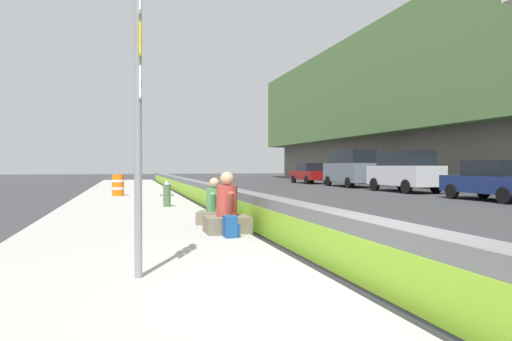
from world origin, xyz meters
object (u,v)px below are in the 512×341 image
(construction_barrel, at_px, (118,185))
(seated_person_foreground, at_px, (227,213))
(backpack, at_px, (231,227))
(parked_car_midline, at_px, (351,168))
(seated_person_middle, at_px, (214,209))
(parked_car_third, at_px, (494,180))
(route_sign_post, at_px, (138,102))
(parked_car_fourth, at_px, (404,171))
(fire_hydrant, at_px, (167,193))
(parked_car_far, at_px, (310,173))

(construction_barrel, bearing_deg, seated_person_foreground, -169.17)
(backpack, relative_size, parked_car_midline, 0.08)
(seated_person_middle, distance_m, construction_barrel, 10.86)
(seated_person_middle, xyz_separation_m, construction_barrel, (10.61, 2.32, 0.15))
(parked_car_third, bearing_deg, parked_car_midline, -1.24)
(route_sign_post, xyz_separation_m, parked_car_fourth, (16.22, -14.88, -1.05))
(parked_car_midline, bearing_deg, construction_barrel, 115.56)
(seated_person_middle, relative_size, backpack, 2.65)
(fire_hydrant, height_order, construction_barrel, construction_barrel)
(backpack, relative_size, parked_car_third, 0.09)
(route_sign_post, bearing_deg, parked_car_far, -26.68)
(fire_hydrant, relative_size, backpack, 2.20)
(parked_car_midline, distance_m, parked_car_far, 6.60)
(fire_hydrant, height_order, parked_car_midline, parked_car_midline)
(parked_car_third, bearing_deg, backpack, 118.51)
(seated_person_foreground, xyz_separation_m, seated_person_middle, (1.41, -0.02, -0.05))
(construction_barrel, bearing_deg, fire_hydrant, -164.53)
(parked_car_third, distance_m, parked_car_fourth, 6.56)
(construction_barrel, height_order, parked_car_third, parked_car_third)
(parked_car_fourth, relative_size, parked_car_far, 1.06)
(seated_person_foreground, height_order, parked_car_midline, parked_car_midline)
(route_sign_post, distance_m, seated_person_foreground, 4.06)
(parked_car_midline, xyz_separation_m, parked_car_far, (6.57, 0.29, -0.49))
(parked_car_fourth, xyz_separation_m, parked_car_far, (12.99, 0.20, -0.32))
(parked_car_far, bearing_deg, parked_car_fourth, -179.14)
(seated_person_middle, distance_m, parked_car_far, 27.75)
(seated_person_middle, bearing_deg, route_sign_post, 158.72)
(backpack, height_order, parked_car_far, parked_car_far)
(seated_person_middle, xyz_separation_m, parked_car_fourth, (11.59, -13.07, 0.71))
(backpack, bearing_deg, parked_car_far, -25.98)
(parked_car_fourth, bearing_deg, route_sign_post, 137.48)
(parked_car_third, height_order, parked_car_midline, parked_car_midline)
(route_sign_post, xyz_separation_m, seated_person_foreground, (3.22, -1.79, -1.71))
(parked_car_third, distance_m, parked_car_midline, 12.98)
(seated_person_foreground, bearing_deg, route_sign_post, 150.99)
(seated_person_foreground, height_order, seated_person_middle, seated_person_foreground)
(fire_hydrant, height_order, parked_car_far, parked_car_far)
(construction_barrel, distance_m, parked_car_midline, 17.17)
(seated_person_foreground, bearing_deg, parked_car_fourth, -45.19)
(seated_person_middle, bearing_deg, parked_car_third, -68.63)
(seated_person_middle, distance_m, backpack, 2.00)
(backpack, xyz_separation_m, parked_car_far, (26.58, -12.95, 0.53))
(route_sign_post, distance_m, fire_hydrant, 9.52)
(parked_car_fourth, bearing_deg, fire_hydrant, 116.70)
(seated_person_middle, bearing_deg, parked_car_fourth, -48.43)
(parked_car_far, bearing_deg, fire_hydrant, 145.75)
(fire_hydrant, xyz_separation_m, seated_person_foreground, (-6.09, -0.66, -0.07))
(parked_car_third, bearing_deg, fire_hydrant, 91.53)
(fire_hydrant, distance_m, seated_person_middle, 4.73)
(route_sign_post, height_order, seated_person_middle, route_sign_post)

